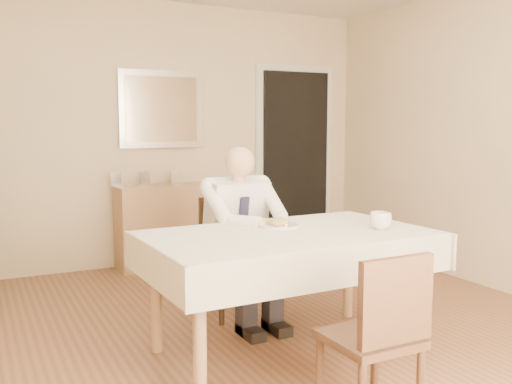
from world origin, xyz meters
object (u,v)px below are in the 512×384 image
chair_near (380,331)px  coffee_mug (380,221)px  dining_table (288,246)px  seated_man (246,227)px  chair_far (229,248)px  sideboard (169,225)px

chair_near → coffee_mug: (0.62, 0.78, 0.35)m
dining_table → chair_near: chair_near is taller
dining_table → coffee_mug: (0.56, -0.17, 0.14)m
chair_near → seated_man: seated_man is taller
dining_table → coffee_mug: coffee_mug is taller
dining_table → seated_man: bearing=88.2°
chair_far → sideboard: (0.03, 1.54, -0.08)m
sideboard → coffee_mug: bearing=-80.5°
sideboard → seated_man: bearing=-93.0°
chair_near → seated_man: 1.56m
chair_near → sideboard: chair_near is taller
dining_table → seated_man: size_ratio=1.40×
dining_table → sideboard: (0.03, 2.42, -0.26)m
chair_near → coffee_mug: coffee_mug is taller
dining_table → chair_near: bearing=-95.5°
chair_far → coffee_mug: size_ratio=6.36×
coffee_mug → chair_far: bearing=118.1°
chair_far → seated_man: bearing=-97.6°
dining_table → chair_far: 0.90m
chair_far → sideboard: chair_far is taller
chair_far → seated_man: seated_man is taller
coffee_mug → sideboard: coffee_mug is taller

